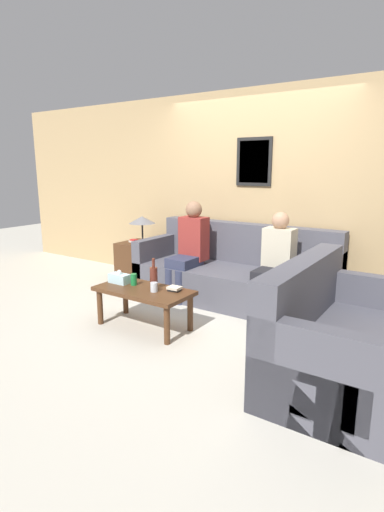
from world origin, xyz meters
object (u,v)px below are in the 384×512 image
at_px(couch_side, 339,343).
at_px(person_left, 189,247).
at_px(drinking_glass, 154,287).
at_px(couch_main, 235,276).
at_px(person_right, 275,261).
at_px(coffee_table, 144,295).
at_px(wine_bottle, 154,277).

distance_m(couch_side, person_left, 2.42).
bearing_deg(person_left, drinking_glass, -73.17).
distance_m(couch_main, person_right, 0.69).
bearing_deg(coffee_table, wine_bottle, 39.74).
xyz_separation_m(person_left, person_right, (1.14, 0.02, -0.03)).
bearing_deg(couch_side, person_left, 63.27).
bearing_deg(couch_main, person_right, -17.12).
xyz_separation_m(coffee_table, drinking_glass, (0.15, -0.01, 0.11)).
relative_size(wine_bottle, drinking_glass, 3.38).
bearing_deg(drinking_glass, person_right, 54.72).
bearing_deg(couch_main, drinking_glass, -99.18).
bearing_deg(couch_side, wine_bottle, 88.87).
distance_m(couch_main, person_left, 0.68).
bearing_deg(drinking_glass, wine_bottle, 129.94).
height_order(wine_bottle, drinking_glass, wine_bottle).
distance_m(couch_side, wine_bottle, 1.88).
relative_size(coffee_table, drinking_glass, 10.73).
height_order(couch_main, person_right, person_right).
bearing_deg(person_right, wine_bottle, -129.46).
bearing_deg(person_left, couch_side, -26.73).
xyz_separation_m(couch_main, wine_bottle, (-0.28, -1.24, 0.23)).
distance_m(coffee_table, drinking_glass, 0.18).
distance_m(couch_main, couch_side, 2.04).
distance_m(wine_bottle, person_left, 1.08).
relative_size(couch_side, person_left, 1.29).
relative_size(drinking_glass, person_right, 0.08).
xyz_separation_m(couch_side, person_left, (-2.14, 1.08, 0.34)).
height_order(drinking_glass, person_left, person_left).
height_order(couch_main, wine_bottle, couch_main).
distance_m(coffee_table, person_left, 1.16).
relative_size(drinking_glass, person_left, 0.08).
xyz_separation_m(coffee_table, person_left, (-0.19, 1.11, 0.30)).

